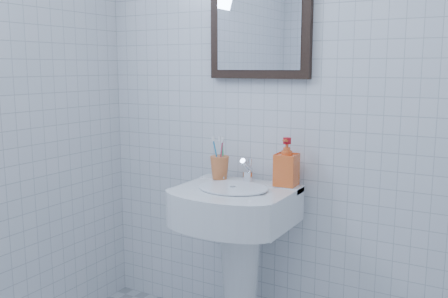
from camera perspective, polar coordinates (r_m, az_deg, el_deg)
The scene contains 6 objects.
wall_back at distance 2.27m, azimuth 9.40°, elevation 8.14°, with size 2.20×0.02×2.50m, color silver.
washbasin at distance 2.30m, azimuth 1.62°, elevation -10.29°, with size 0.50×0.37×0.78m.
faucet at distance 2.30m, azimuth 2.73°, elevation -2.66°, with size 0.05×0.10×0.12m.
toothbrush_cup at distance 2.36m, azimuth -0.50°, elevation -2.13°, with size 0.09×0.09×0.11m, color #D36C38, non-canonical shape.
soap_dispenser at distance 2.23m, azimuth 7.17°, elevation -1.50°, with size 0.10×0.10×0.21m, color red.
wall_mirror at distance 2.36m, azimuth 4.09°, elevation 15.59°, with size 0.50×0.04×0.62m.
Camera 1 is at (0.79, -0.93, 1.29)m, focal length 40.00 mm.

